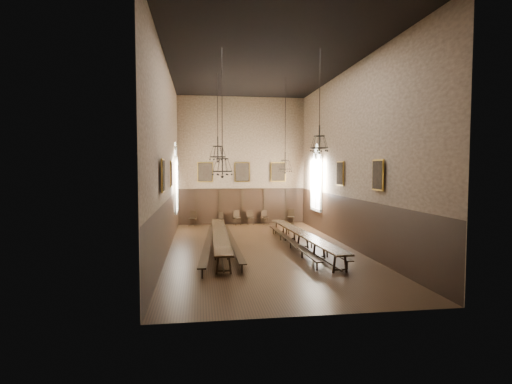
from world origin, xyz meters
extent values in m
cube|color=black|center=(0.00, 0.00, -0.01)|extent=(9.00, 18.00, 0.02)
cube|color=black|center=(0.00, 0.00, 9.01)|extent=(9.00, 18.00, 0.02)
cube|color=#93785A|center=(0.00, 9.01, 4.50)|extent=(9.00, 0.02, 9.00)
cube|color=#93785A|center=(0.00, -9.01, 4.50)|extent=(9.00, 0.02, 9.00)
cube|color=#93785A|center=(-4.51, 0.00, 4.50)|extent=(0.02, 18.00, 9.00)
cube|color=#93785A|center=(4.51, 0.00, 4.50)|extent=(0.02, 18.00, 9.00)
cube|color=black|center=(-2.01, 0.25, 0.77)|extent=(0.94, 10.40, 0.07)
cube|color=black|center=(2.04, -0.26, 0.76)|extent=(1.26, 10.22, 0.07)
cube|color=black|center=(-2.58, 0.03, 0.46)|extent=(1.05, 10.77, 0.05)
cube|color=black|center=(-1.43, 0.19, 0.42)|extent=(0.34, 9.94, 0.05)
cube|color=black|center=(1.46, -0.04, 0.40)|extent=(0.41, 9.46, 0.05)
cube|color=black|center=(2.52, -0.16, 0.39)|extent=(0.81, 9.10, 0.05)
cube|color=black|center=(-3.49, 8.53, 0.49)|extent=(0.58, 0.58, 0.05)
cube|color=black|center=(-3.49, 8.72, 0.76)|extent=(0.45, 0.18, 0.54)
cube|color=black|center=(-1.57, 8.59, 0.41)|extent=(0.48, 0.48, 0.05)
cube|color=black|center=(-1.57, 8.76, 0.63)|extent=(0.37, 0.16, 0.45)
cube|color=black|center=(-0.41, 8.46, 0.48)|extent=(0.56, 0.56, 0.05)
cube|color=black|center=(-0.41, 8.65, 0.75)|extent=(0.44, 0.17, 0.54)
cube|color=black|center=(0.53, 8.47, 0.47)|extent=(0.47, 0.47, 0.05)
cube|color=black|center=(0.53, 8.65, 0.73)|extent=(0.44, 0.07, 0.52)
cube|color=black|center=(1.61, 8.60, 0.45)|extent=(0.52, 0.52, 0.05)
cube|color=black|center=(1.61, 8.78, 0.70)|extent=(0.42, 0.15, 0.50)
cube|color=black|center=(3.47, 8.51, 0.49)|extent=(0.58, 0.58, 0.05)
cube|color=black|center=(3.47, 8.71, 0.77)|extent=(0.45, 0.19, 0.55)
cylinder|color=black|center=(-2.01, 2.15, 7.33)|extent=(0.03, 0.03, 3.34)
torus|color=black|center=(-2.01, 2.15, 4.58)|extent=(0.88, 0.88, 0.05)
torus|color=black|center=(-2.01, 2.15, 5.15)|extent=(0.56, 0.56, 0.04)
cylinder|color=black|center=(-2.01, 2.15, 5.05)|extent=(0.06, 0.06, 1.24)
cylinder|color=black|center=(1.80, 2.82, 6.94)|extent=(0.03, 0.03, 4.11)
torus|color=black|center=(1.80, 2.82, 3.93)|extent=(0.77, 0.77, 0.05)
torus|color=black|center=(1.80, 2.82, 4.43)|extent=(0.49, 0.49, 0.04)
cylinder|color=black|center=(1.80, 2.82, 4.34)|extent=(0.05, 0.05, 1.09)
cylinder|color=black|center=(-2.02, -2.27, 6.94)|extent=(0.03, 0.03, 4.13)
torus|color=black|center=(-2.02, -2.27, 3.85)|extent=(0.83, 0.83, 0.05)
torus|color=black|center=(-2.02, -2.27, 4.39)|extent=(0.53, 0.53, 0.04)
cylinder|color=black|center=(-2.02, -2.27, 4.29)|extent=(0.06, 0.06, 1.17)
cylinder|color=black|center=(2.07, -2.77, 7.40)|extent=(0.03, 0.03, 3.20)
torus|color=black|center=(2.07, -2.77, 4.84)|extent=(0.78, 0.78, 0.05)
torus|color=black|center=(2.07, -2.77, 5.35)|extent=(0.49, 0.49, 0.04)
cylinder|color=black|center=(2.07, -2.77, 5.25)|extent=(0.05, 0.05, 1.10)
cube|color=#A97E28|center=(-2.60, 8.88, 3.70)|extent=(1.10, 0.12, 1.40)
cube|color=black|center=(-2.60, 8.88, 3.70)|extent=(0.98, 0.02, 1.28)
cube|color=#A97E28|center=(0.00, 8.88, 3.70)|extent=(1.10, 0.12, 1.40)
cube|color=black|center=(0.00, 8.88, 3.70)|extent=(0.98, 0.02, 1.28)
cube|color=#A97E28|center=(2.60, 8.88, 3.70)|extent=(1.10, 0.12, 1.40)
cube|color=black|center=(2.60, 8.88, 3.70)|extent=(0.98, 0.02, 1.28)
cube|color=#A97E28|center=(-4.38, 1.00, 3.70)|extent=(0.12, 1.00, 1.30)
cube|color=black|center=(-4.38, 1.00, 3.70)|extent=(0.02, 0.88, 1.18)
cube|color=#A97E28|center=(-4.38, -3.50, 3.70)|extent=(0.12, 1.00, 1.30)
cube|color=black|center=(-4.38, -3.50, 3.70)|extent=(0.02, 0.88, 1.18)
cube|color=#A97E28|center=(4.38, 1.00, 3.70)|extent=(0.12, 1.00, 1.30)
cube|color=black|center=(4.38, 1.00, 3.70)|extent=(0.02, 0.88, 1.18)
cube|color=#A97E28|center=(4.38, -3.50, 3.70)|extent=(0.12, 1.00, 1.30)
cube|color=black|center=(4.38, -3.50, 3.70)|extent=(0.02, 0.88, 1.18)
camera|label=1|loc=(-2.97, -19.24, 4.00)|focal=28.00mm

